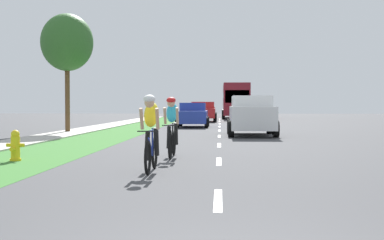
# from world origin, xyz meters

# --- Properties ---
(ground_plane) EXTENTS (120.00, 120.00, 0.00)m
(ground_plane) POSITION_xyz_m (0.00, 20.00, 0.00)
(ground_plane) COLOR #424244
(grass_verge) EXTENTS (2.80, 70.00, 0.01)m
(grass_verge) POSITION_xyz_m (-5.00, 20.00, 0.00)
(grass_verge) COLOR #38722D
(grass_verge) RESTS_ON ground_plane
(sidewalk_concrete) EXTENTS (1.83, 70.00, 0.10)m
(sidewalk_concrete) POSITION_xyz_m (-7.31, 20.00, 0.00)
(sidewalk_concrete) COLOR #B2ADA3
(sidewalk_concrete) RESTS_ON ground_plane
(lane_markings_center) EXTENTS (0.12, 52.71, 0.01)m
(lane_markings_center) POSITION_xyz_m (0.00, 24.00, 0.00)
(lane_markings_center) COLOR white
(lane_markings_center) RESTS_ON ground_plane
(fire_hydrant_yellow) EXTENTS (0.44, 0.38, 0.76)m
(fire_hydrant_yellow) POSITION_xyz_m (-5.00, 8.57, 0.37)
(fire_hydrant_yellow) COLOR yellow
(fire_hydrant_yellow) RESTS_ON ground_plane
(cyclist_lead) EXTENTS (0.42, 1.72, 1.58)m
(cyclist_lead) POSITION_xyz_m (-1.39, 6.69, 0.81)
(cyclist_lead) COLOR black
(cyclist_lead) RESTS_ON ground_plane
(cyclist_trailing) EXTENTS (0.42, 1.72, 1.58)m
(cyclist_trailing) POSITION_xyz_m (-1.23, 9.65, 0.81)
(cyclist_trailing) COLOR black
(cyclist_trailing) RESTS_ON ground_plane
(suv_white) EXTENTS (2.15, 4.70, 1.79)m
(suv_white) POSITION_xyz_m (1.45, 19.62, 0.95)
(suv_white) COLOR silver
(suv_white) RESTS_ON ground_plane
(sedan_blue) EXTENTS (1.98, 4.30, 1.52)m
(sedan_blue) POSITION_xyz_m (-1.66, 28.38, 0.77)
(sedan_blue) COLOR #23389E
(sedan_blue) RESTS_ON ground_plane
(pickup_red) EXTENTS (2.22, 5.10, 1.64)m
(pickup_red) POSITION_xyz_m (-1.35, 38.68, 0.83)
(pickup_red) COLOR red
(pickup_red) RESTS_ON ground_plane
(bus_maroon) EXTENTS (2.78, 11.60, 3.48)m
(bus_maroon) POSITION_xyz_m (1.62, 49.89, 1.98)
(bus_maroon) COLOR maroon
(bus_maroon) RESTS_ON ground_plane
(street_tree_near) EXTENTS (2.61, 2.61, 5.96)m
(street_tree_near) POSITION_xyz_m (-7.65, 21.74, 4.50)
(street_tree_near) COLOR brown
(street_tree_near) RESTS_ON ground_plane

